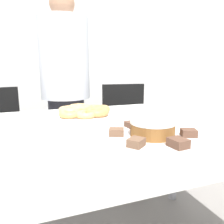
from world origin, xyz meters
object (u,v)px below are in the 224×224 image
plate_cake (152,137)px  frosted_cake (152,128)px  office_chair_right (128,137)px  plate_donuts (85,115)px  person_standing (66,92)px

plate_cake → frosted_cake: bearing=0.0°
office_chair_right → plate_donuts: (-0.52, -0.59, 0.36)m
plate_cake → plate_donuts: same height
plate_cake → frosted_cake: (0.00, 0.00, 0.04)m
plate_donuts → frosted_cake: size_ratio=2.18×
frosted_cake → office_chair_right: bearing=70.2°
plate_donuts → plate_cake: bearing=-72.2°
office_chair_right → plate_cake: size_ratio=2.40×
office_chair_right → plate_donuts: bearing=-125.7°
person_standing → plate_cake: size_ratio=4.37×
plate_cake → plate_donuts: bearing=107.8°
person_standing → frosted_cake: person_standing is taller
office_chair_right → plate_cake: bearing=-104.1°
office_chair_right → plate_donuts: size_ratio=2.44×
office_chair_right → person_standing: bearing=178.7°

